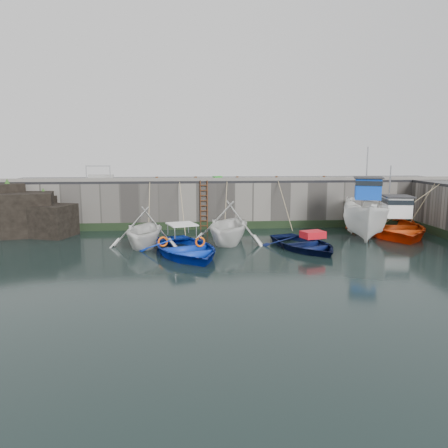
{
  "coord_description": "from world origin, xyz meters",
  "views": [
    {
      "loc": [
        -3.02,
        -18.13,
        5.07
      ],
      "look_at": [
        -1.11,
        4.85,
        1.2
      ],
      "focal_mm": 35.0,
      "sensor_mm": 36.0,
      "label": 1
    }
  ],
  "objects": [
    {
      "name": "rock_outcrop",
      "position": [
        -12.92,
        9.11,
        1.26
      ],
      "size": [
        5.85,
        4.24,
        3.41
      ],
      "color": "black",
      "rests_on": "ground"
    },
    {
      "name": "boat_far_white",
      "position": [
        7.54,
        6.81,
        1.12
      ],
      "size": [
        4.73,
        7.37,
        5.67
      ],
      "rotation": [
        0.0,
        0.0,
        -0.34
      ],
      "color": "white",
      "rests_on": "ground"
    },
    {
      "name": "boat_near_white",
      "position": [
        -5.38,
        5.23,
        0.0
      ],
      "size": [
        4.18,
        4.77,
        2.41
      ],
      "primitive_type": "imported",
      "rotation": [
        0.0,
        0.0,
        -0.05
      ],
      "color": "silver",
      "rests_on": "ground"
    },
    {
      "name": "boat_near_navy_rope",
      "position": [
        2.99,
        8.14,
        0.0
      ],
      "size": [
        0.04,
        4.53,
        3.1
      ],
      "primitive_type": null,
      "color": "tan",
      "rests_on": "ground"
    },
    {
      "name": "bollard_c",
      "position": [
        0.2,
        10.25,
        3.3
      ],
      "size": [
        0.18,
        0.18,
        0.28
      ],
      "primitive_type": "cylinder",
      "color": "#3F1E0F",
      "rests_on": "road_back"
    },
    {
      "name": "boat_near_white_rope",
      "position": [
        -5.38,
        8.86,
        0.0
      ],
      "size": [
        0.04,
        3.45,
        3.1
      ],
      "primitive_type": null,
      "color": "tan",
      "rests_on": "ground"
    },
    {
      "name": "bollard_e",
      "position": [
        6.0,
        10.25,
        3.3
      ],
      "size": [
        0.18,
        0.18,
        0.28
      ],
      "primitive_type": "cylinder",
      "color": "#3F1E0F",
      "rests_on": "road_back"
    },
    {
      "name": "ladder",
      "position": [
        -2.0,
        9.91,
        1.59
      ],
      "size": [
        0.51,
        0.08,
        3.2
      ],
      "color": "#3F1E0F",
      "rests_on": "ground"
    },
    {
      "name": "algae_back",
      "position": [
        0.0,
        9.96,
        0.25
      ],
      "size": [
        30.0,
        0.08,
        0.5
      ],
      "primitive_type": "cube",
      "color": "black",
      "rests_on": "ground"
    },
    {
      "name": "railing",
      "position": [
        -8.75,
        11.25,
        3.36
      ],
      "size": [
        1.6,
        1.05,
        1.0
      ],
      "color": "#A5A8AD",
      "rests_on": "road_back"
    },
    {
      "name": "road_back",
      "position": [
        0.0,
        12.5,
        3.08
      ],
      "size": [
        30.0,
        5.0,
        0.16
      ],
      "primitive_type": "cube",
      "color": "black",
      "rests_on": "quay_back"
    },
    {
      "name": "bollard_d",
      "position": [
        2.8,
        10.25,
        3.3
      ],
      "size": [
        0.18,
        0.18,
        0.28
      ],
      "primitive_type": "cylinder",
      "color": "#3F1E0F",
      "rests_on": "road_back"
    },
    {
      "name": "boat_near_blue_rope",
      "position": [
        -3.18,
        7.7,
        0.0
      ],
      "size": [
        0.04,
        5.28,
        3.1
      ],
      "primitive_type": null,
      "color": "tan",
      "rests_on": "ground"
    },
    {
      "name": "ground",
      "position": [
        0.0,
        0.0,
        0.0
      ],
      "size": [
        120.0,
        120.0,
        0.0
      ],
      "primitive_type": "plane",
      "color": "black",
      "rests_on": "ground"
    },
    {
      "name": "boat_far_orange",
      "position": [
        9.49,
        7.27,
        0.49
      ],
      "size": [
        6.47,
        8.15,
        4.52
      ],
      "rotation": [
        0.0,
        0.0,
        -0.18
      ],
      "color": "#EF410C",
      "rests_on": "ground"
    },
    {
      "name": "boat_near_blacktrim",
      "position": [
        -0.79,
        5.69,
        0.0
      ],
      "size": [
        5.5,
        5.98,
        2.64
      ],
      "primitive_type": "imported",
      "rotation": [
        0.0,
        0.0,
        -0.27
      ],
      "color": "silver",
      "rests_on": "ground"
    },
    {
      "name": "bollard_b",
      "position": [
        -2.5,
        10.25,
        3.3
      ],
      "size": [
        0.18,
        0.18,
        0.28
      ],
      "primitive_type": "cylinder",
      "color": "#3F1E0F",
      "rests_on": "road_back"
    },
    {
      "name": "boat_near_blue",
      "position": [
        -3.18,
        2.91,
        0.0
      ],
      "size": [
        5.7,
        6.72,
        1.18
      ],
      "primitive_type": "imported",
      "rotation": [
        0.0,
        0.0,
        0.33
      ],
      "color": "#0B2FB3",
      "rests_on": "ground"
    },
    {
      "name": "kerb_back",
      "position": [
        0.0,
        10.15,
        3.26
      ],
      "size": [
        30.0,
        0.3,
        0.2
      ],
      "primitive_type": "cube",
      "color": "slate",
      "rests_on": "road_back"
    },
    {
      "name": "boat_near_navy",
      "position": [
        2.99,
        3.79,
        0.0
      ],
      "size": [
        4.9,
        5.83,
        1.03
      ],
      "primitive_type": "imported",
      "rotation": [
        0.0,
        0.0,
        0.31
      ],
      "color": "#091139",
      "rests_on": "ground"
    },
    {
      "name": "quay_back",
      "position": [
        0.0,
        12.5,
        1.5
      ],
      "size": [
        30.0,
        5.0,
        3.0
      ],
      "primitive_type": "cube",
      "color": "slate",
      "rests_on": "ground"
    },
    {
      "name": "fish_crate",
      "position": [
        -1.09,
        10.3,
        3.3
      ],
      "size": [
        0.64,
        0.55,
        0.29
      ],
      "primitive_type": "cube",
      "rotation": [
        0.0,
        0.0,
        0.43
      ],
      "color": "#1A8F1B",
      "rests_on": "road_back"
    },
    {
      "name": "boat_near_blacktrim_rope",
      "position": [
        -0.79,
        9.1,
        0.0
      ],
      "size": [
        0.04,
        3.17,
        3.1
      ],
      "primitive_type": null,
      "color": "tan",
      "rests_on": "ground"
    },
    {
      "name": "bollard_a",
      "position": [
        -5.0,
        10.25,
        3.3
      ],
      "size": [
        0.18,
        0.18,
        0.28
      ],
      "primitive_type": "cylinder",
      "color": "#3F1E0F",
      "rests_on": "road_back"
    }
  ]
}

